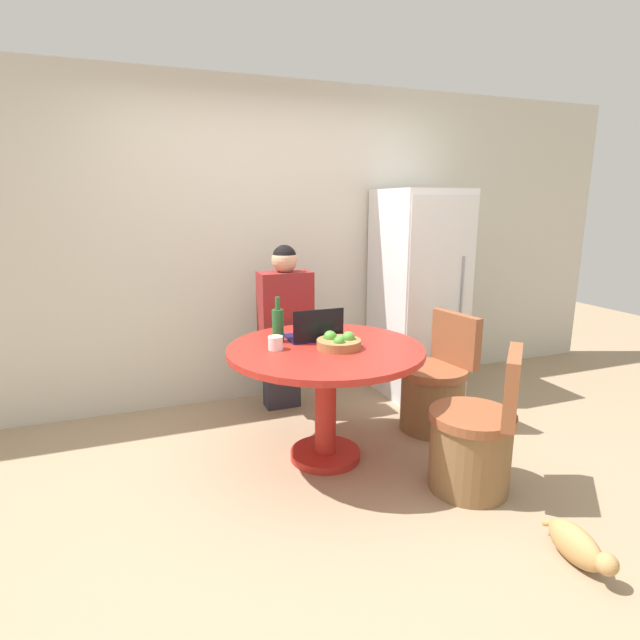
# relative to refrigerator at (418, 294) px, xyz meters

# --- Properties ---
(ground_plane) EXTENTS (12.00, 12.00, 0.00)m
(ground_plane) POSITION_rel_refrigerator_xyz_m (-1.25, -1.21, -0.88)
(ground_plane) COLOR #9E8466
(wall_back) EXTENTS (7.00, 0.06, 2.60)m
(wall_back) POSITION_rel_refrigerator_xyz_m (-1.25, 0.40, 0.42)
(wall_back) COLOR beige
(wall_back) RESTS_ON ground_plane
(refrigerator) EXTENTS (0.63, 0.72, 1.76)m
(refrigerator) POSITION_rel_refrigerator_xyz_m (0.00, 0.00, 0.00)
(refrigerator) COLOR white
(refrigerator) RESTS_ON ground_plane
(dining_table) EXTENTS (1.24, 1.24, 0.76)m
(dining_table) POSITION_rel_refrigerator_xyz_m (-1.19, -0.87, -0.28)
(dining_table) COLOR #B2261E
(dining_table) RESTS_ON ground_plane
(chair_right_side) EXTENTS (0.51, 0.50, 0.86)m
(chair_right_side) POSITION_rel_refrigerator_xyz_m (-0.27, -0.73, -0.59)
(chair_right_side) COLOR brown
(chair_right_side) RESTS_ON ground_plane
(chair_near_right_corner) EXTENTS (0.56, 0.56, 0.86)m
(chair_near_right_corner) POSITION_rel_refrigerator_xyz_m (-0.52, -1.51, -0.59)
(chair_near_right_corner) COLOR brown
(chair_near_right_corner) RESTS_ON ground_plane
(person_seated) EXTENTS (0.40, 0.37, 1.34)m
(person_seated) POSITION_rel_refrigerator_xyz_m (-1.22, -0.03, -0.15)
(person_seated) COLOR #2D2D38
(person_seated) RESTS_ON ground_plane
(laptop) EXTENTS (0.34, 0.23, 0.22)m
(laptop) POSITION_rel_refrigerator_xyz_m (-1.20, -0.69, -0.07)
(laptop) COLOR #141947
(laptop) RESTS_ON dining_table
(fruit_bowl) EXTENTS (0.28, 0.28, 0.10)m
(fruit_bowl) POSITION_rel_refrigerator_xyz_m (-1.13, -0.93, -0.08)
(fruit_bowl) COLOR olive
(fruit_bowl) RESTS_ON dining_table
(coffee_cup) EXTENTS (0.09, 0.09, 0.08)m
(coffee_cup) POSITION_rel_refrigerator_xyz_m (-1.50, -0.82, -0.07)
(coffee_cup) COLOR white
(coffee_cup) RESTS_ON dining_table
(bottle) EXTENTS (0.08, 0.08, 0.30)m
(bottle) POSITION_rel_refrigerator_xyz_m (-1.44, -0.66, 0.00)
(bottle) COLOR #23602D
(bottle) RESTS_ON dining_table
(cat) EXTENTS (0.15, 0.43, 0.18)m
(cat) POSITION_rel_refrigerator_xyz_m (-0.46, -2.21, -0.79)
(cat) COLOR tan
(cat) RESTS_ON ground_plane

